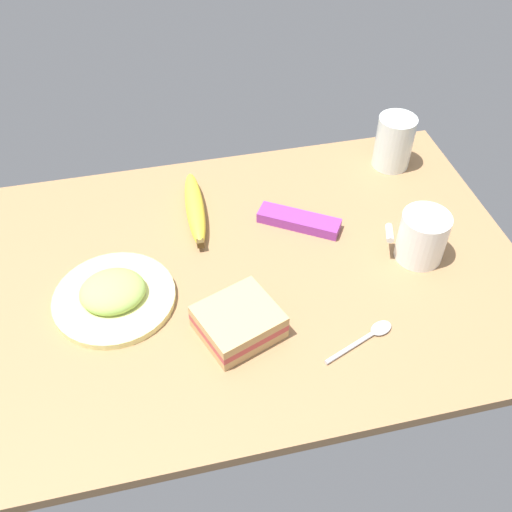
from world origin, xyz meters
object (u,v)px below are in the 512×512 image
sandwich_main (239,322)px  snack_bar (299,221)px  plate_of_food (114,295)px  coffee_mug_black (422,236)px  banana (195,208)px  glass_of_milk (394,145)px  spoon (369,336)px

sandwich_main → snack_bar: sandwich_main is taller
plate_of_food → snack_bar: size_ratio=1.31×
coffee_mug_black → snack_bar: 21.63cm
banana → snack_bar: banana is taller
glass_of_milk → banana: (-40.67, -6.57, -3.02)cm
plate_of_food → glass_of_milk: bearing=23.2°
sandwich_main → glass_of_milk: glass_of_milk is taller
coffee_mug_black → spoon: 20.71cm
banana → snack_bar: 19.02cm
coffee_mug_black → plate_of_food: bearing=178.5°
plate_of_food → spoon: (36.81, -15.83, -1.01)cm
coffee_mug_black → snack_bar: (-17.63, 12.03, -3.54)cm
sandwich_main → banana: bearing=94.8°
sandwich_main → glass_of_milk: (38.35, 34.44, 2.47)cm
coffee_mug_black → spoon: size_ratio=0.84×
plate_of_food → sandwich_main: same height
coffee_mug_black → glass_of_milk: bearing=78.2°
banana → snack_bar: (17.72, -6.89, -0.65)cm
sandwich_main → spoon: bearing=-16.4°
sandwich_main → glass_of_milk: size_ratio=1.34×
banana → spoon: banana is taller
sandwich_main → coffee_mug_black: bearing=15.2°
banana → spoon: 39.57cm
plate_of_food → glass_of_milk: (56.34, 24.16, 3.28)cm
plate_of_food → glass_of_milk: size_ratio=1.83×
banana → snack_bar: size_ratio=1.36×
banana → spoon: size_ratio=1.63×
plate_of_food → glass_of_milk: 61.39cm
coffee_mug_black → spoon: coffee_mug_black is taller
coffee_mug_black → sandwich_main: bearing=-164.8°
sandwich_main → banana: sandwich_main is taller
sandwich_main → glass_of_milk: 51.61cm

